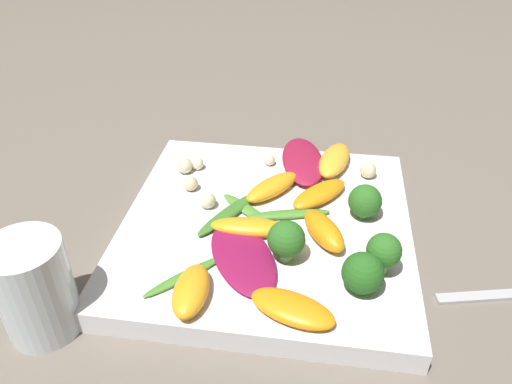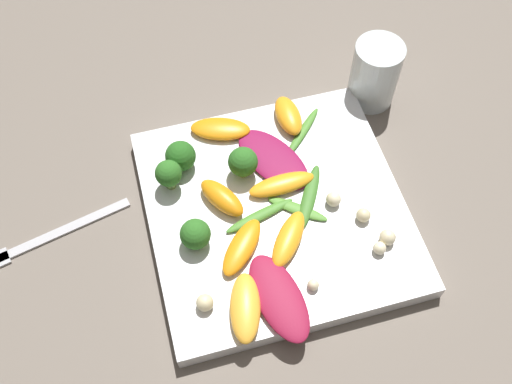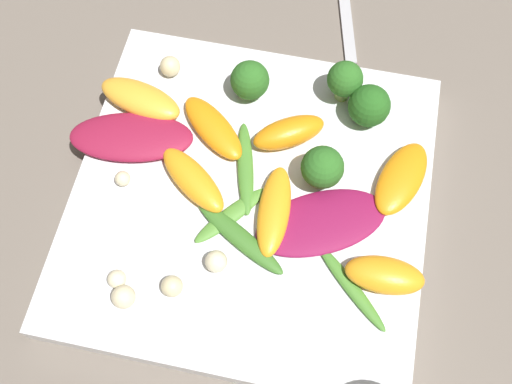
{
  "view_description": "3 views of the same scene",
  "coord_description": "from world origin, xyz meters",
  "views": [
    {
      "loc": [
        -0.4,
        -0.05,
        0.35
      ],
      "look_at": [
        0.02,
        0.01,
        0.05
      ],
      "focal_mm": 35.0,
      "sensor_mm": 36.0,
      "label": 1
    },
    {
      "loc": [
        0.32,
        -0.11,
        0.63
      ],
      "look_at": [
        -0.02,
        -0.02,
        0.04
      ],
      "focal_mm": 42.0,
      "sensor_mm": 36.0,
      "label": 2
    },
    {
      "loc": [
        -0.05,
        0.2,
        0.48
      ],
      "look_at": [
        -0.01,
        0.01,
        0.04
      ],
      "focal_mm": 42.0,
      "sensor_mm": 36.0,
      "label": 3
    }
  ],
  "objects": [
    {
      "name": "ground_plane",
      "position": [
        0.0,
        0.0,
        0.0
      ],
      "size": [
        2.4,
        2.4,
        0.0
      ],
      "primitive_type": "plane",
      "color": "#6B6056"
    },
    {
      "name": "plate",
      "position": [
        0.0,
        0.0,
        0.01
      ],
      "size": [
        0.29,
        0.29,
        0.02
      ],
      "color": "white",
      "rests_on": "ground_plane"
    },
    {
      "name": "radicchio_leaf_0",
      "position": [
        0.11,
        -0.03,
        0.03
      ],
      "size": [
        0.11,
        0.07,
        0.01
      ],
      "color": "maroon",
      "rests_on": "plate"
    },
    {
      "name": "radicchio_leaf_1",
      "position": [
        -0.06,
        0.01,
        0.03
      ],
      "size": [
        0.12,
        0.1,
        0.01
      ],
      "color": "maroon",
      "rests_on": "plate"
    },
    {
      "name": "orange_segment_0",
      "position": [
        0.11,
        -0.07,
        0.03
      ],
      "size": [
        0.08,
        0.05,
        0.02
      ],
      "color": "#FCAD33",
      "rests_on": "plate"
    },
    {
      "name": "orange_segment_1",
      "position": [
        -0.02,
        0.01,
        0.03
      ],
      "size": [
        0.03,
        0.08,
        0.01
      ],
      "color": "orange",
      "rests_on": "plate"
    },
    {
      "name": "orange_segment_2",
      "position": [
        -0.02,
        -0.06,
        0.03
      ],
      "size": [
        0.07,
        0.06,
        0.02
      ],
      "color": "orange",
      "rests_on": "plate"
    },
    {
      "name": "orange_segment_3",
      "position": [
        -0.12,
        -0.04,
        0.03
      ],
      "size": [
        0.06,
        0.08,
        0.01
      ],
      "color": "orange",
      "rests_on": "plate"
    },
    {
      "name": "orange_segment_4",
      "position": [
        -0.12,
        0.05,
        0.03
      ],
      "size": [
        0.06,
        0.03,
        0.02
      ],
      "color": "orange",
      "rests_on": "plate"
    },
    {
      "name": "orange_segment_5",
      "position": [
        0.04,
        -0.05,
        0.03
      ],
      "size": [
        0.08,
        0.07,
        0.02
      ],
      "color": "orange",
      "rests_on": "plate"
    },
    {
      "name": "orange_segment_6",
      "position": [
        0.05,
        -0.0,
        0.03
      ],
      "size": [
        0.07,
        0.07,
        0.02
      ],
      "color": "orange",
      "rests_on": "plate"
    },
    {
      "name": "broccoli_floret_0",
      "position": [
        -0.06,
        -0.11,
        0.05
      ],
      "size": [
        0.03,
        0.03,
        0.04
      ],
      "color": "#7A9E51",
      "rests_on": "plate"
    },
    {
      "name": "broccoli_floret_1",
      "position": [
        -0.08,
        -0.09,
        0.04
      ],
      "size": [
        0.04,
        0.04,
        0.04
      ],
      "color": "#7A9E51",
      "rests_on": "plate"
    },
    {
      "name": "broccoli_floret_2",
      "position": [
        -0.05,
        -0.03,
        0.05
      ],
      "size": [
        0.04,
        0.04,
        0.04
      ],
      "color": "#84AD5B",
      "rests_on": "plate"
    },
    {
      "name": "broccoli_floret_3",
      "position": [
        0.02,
        -0.1,
        0.04
      ],
      "size": [
        0.03,
        0.03,
        0.04
      ],
      "color": "#7A9E51",
      "rests_on": "plate"
    },
    {
      "name": "arugula_sprig_0",
      "position": [
        0.01,
        -0.02,
        0.03
      ],
      "size": [
        0.03,
        0.09,
        0.01
      ],
      "color": "#47842D",
      "rests_on": "plate"
    },
    {
      "name": "arugula_sprig_1",
      "position": [
        -0.09,
        0.06,
        0.03
      ],
      "size": [
        0.07,
        0.07,
        0.01
      ],
      "color": "#47842D",
      "rests_on": "plate"
    },
    {
      "name": "arugula_sprig_2",
      "position": [
        0.01,
        0.02,
        0.03
      ],
      "size": [
        0.06,
        0.07,
        0.01
      ],
      "color": "#518E33",
      "rests_on": "plate"
    },
    {
      "name": "arugula_sprig_3",
      "position": [
        -0.0,
        0.04,
        0.03
      ],
      "size": [
        0.09,
        0.06,
        0.01
      ],
      "color": "#3D7528",
      "rests_on": "plate"
    },
    {
      "name": "macadamia_nut_0",
      "position": [
        0.04,
        0.09,
        0.03
      ],
      "size": [
        0.02,
        0.02,
        0.02
      ],
      "color": "beige",
      "rests_on": "plate"
    },
    {
      "name": "macadamia_nut_1",
      "position": [
        0.1,
        -0.11,
        0.03
      ],
      "size": [
        0.02,
        0.02,
        0.02
      ],
      "color": "beige",
      "rests_on": "plate"
    },
    {
      "name": "macadamia_nut_2",
      "position": [
        0.09,
        0.09,
        0.03
      ],
      "size": [
        0.01,
        0.01,
        0.01
      ],
      "color": "beige",
      "rests_on": "plate"
    },
    {
      "name": "macadamia_nut_3",
      "position": [
        0.01,
        0.06,
        0.03
      ],
      "size": [
        0.02,
        0.02,
        0.02
      ],
      "color": "beige",
      "rests_on": "plate"
    },
    {
      "name": "macadamia_nut_4",
      "position": [
        0.11,
        0.01,
        0.03
      ],
      "size": [
        0.01,
        0.01,
        0.01
      ],
      "color": "beige",
      "rests_on": "plate"
    },
    {
      "name": "macadamia_nut_5",
      "position": [
        0.08,
        0.11,
        0.03
      ],
      "size": [
        0.02,
        0.02,
        0.02
      ],
      "color": "beige",
      "rests_on": "plate"
    }
  ]
}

